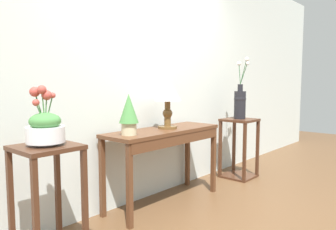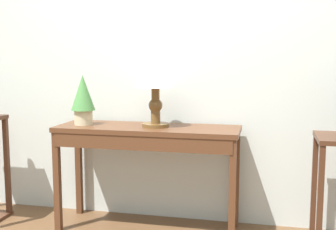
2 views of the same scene
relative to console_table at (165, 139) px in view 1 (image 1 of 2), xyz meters
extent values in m
cube|color=silver|center=(0.07, 0.33, 0.73)|extent=(9.00, 0.10, 2.80)
cube|color=#56331E|center=(0.00, 0.03, 0.09)|extent=(1.33, 0.44, 0.03)
cube|color=#56331E|center=(0.00, -0.17, 0.02)|extent=(1.27, 0.03, 0.10)
cube|color=#56331E|center=(-0.63, -0.16, -0.30)|extent=(0.04, 0.04, 0.74)
cube|color=#56331E|center=(0.63, -0.16, -0.30)|extent=(0.04, 0.04, 0.74)
cube|color=#56331E|center=(-0.63, 0.21, -0.30)|extent=(0.04, 0.04, 0.74)
cube|color=#56331E|center=(0.63, 0.21, -0.30)|extent=(0.04, 0.04, 0.74)
cylinder|color=brown|center=(0.06, 0.03, 0.12)|extent=(0.20, 0.20, 0.02)
cylinder|color=brown|center=(0.06, 0.03, 0.19)|extent=(0.07, 0.07, 0.13)
sphere|color=brown|center=(0.06, 0.03, 0.26)|extent=(0.10, 0.10, 0.10)
cylinder|color=brown|center=(0.06, 0.03, 0.32)|extent=(0.06, 0.06, 0.13)
cone|color=silver|center=(0.06, 0.03, 0.51)|extent=(0.28, 0.28, 0.24)
cylinder|color=beige|center=(-0.49, 0.00, 0.16)|extent=(0.14, 0.14, 0.11)
cone|color=#478442|center=(-0.49, 0.00, 0.34)|extent=(0.18, 0.18, 0.26)
cube|color=#472819|center=(-1.35, -0.13, 0.14)|extent=(0.40, 0.40, 0.03)
cube|color=#472819|center=(-1.53, -0.31, -0.26)|extent=(0.04, 0.03, 0.77)
cube|color=#472819|center=(-1.18, -0.31, -0.26)|extent=(0.04, 0.03, 0.77)
cube|color=#472819|center=(-1.53, 0.04, -0.26)|extent=(0.04, 0.04, 0.77)
cube|color=#472819|center=(-1.18, 0.04, -0.26)|extent=(0.04, 0.04, 0.77)
cylinder|color=silver|center=(-1.35, -0.13, 0.16)|extent=(0.11, 0.11, 0.02)
cylinder|color=silver|center=(-1.35, -0.13, 0.23)|extent=(0.26, 0.26, 0.11)
ellipsoid|color=#478442|center=(-1.35, -0.13, 0.32)|extent=(0.21, 0.21, 0.11)
cylinder|color=#478442|center=(-1.38, -0.11, 0.40)|extent=(0.06, 0.05, 0.23)
sphere|color=#B7473D|center=(-1.40, -0.09, 0.51)|extent=(0.07, 0.07, 0.07)
cylinder|color=#478442|center=(-1.38, -0.13, 0.36)|extent=(0.07, 0.01, 0.17)
sphere|color=#B7473D|center=(-1.42, -0.14, 0.44)|extent=(0.05, 0.05, 0.05)
cylinder|color=#478442|center=(-1.35, -0.14, 0.38)|extent=(0.02, 0.03, 0.21)
sphere|color=#B7473D|center=(-1.35, -0.15, 0.49)|extent=(0.07, 0.07, 0.07)
cylinder|color=#478442|center=(-1.33, -0.13, 0.38)|extent=(0.07, 0.02, 0.21)
sphere|color=#B7473D|center=(-1.30, -0.14, 0.49)|extent=(0.04, 0.04, 0.04)
cylinder|color=#478442|center=(-1.37, -0.14, 0.40)|extent=(0.04, 0.03, 0.25)
sphere|color=#B7473D|center=(-1.38, -0.16, 0.53)|extent=(0.06, 0.06, 0.06)
cube|color=#472819|center=(1.35, -0.08, 0.09)|extent=(0.40, 0.40, 0.03)
cube|color=#472819|center=(1.35, -0.08, -0.66)|extent=(0.40, 0.40, 0.03)
cube|color=#472819|center=(1.18, -0.26, -0.29)|extent=(0.04, 0.03, 0.72)
cube|color=#472819|center=(1.53, -0.26, -0.29)|extent=(0.04, 0.03, 0.72)
cube|color=#472819|center=(1.18, 0.09, -0.29)|extent=(0.04, 0.04, 0.72)
cube|color=#472819|center=(1.53, 0.09, -0.29)|extent=(0.04, 0.04, 0.72)
cylinder|color=black|center=(1.35, -0.08, 0.28)|extent=(0.15, 0.15, 0.36)
sphere|color=black|center=(1.35, -0.08, 0.36)|extent=(0.16, 0.16, 0.16)
cylinder|color=black|center=(1.35, -0.08, 0.51)|extent=(0.07, 0.07, 0.09)
cylinder|color=#235128|center=(1.39, -0.11, 0.68)|extent=(0.08, 0.06, 0.27)
sphere|color=white|center=(1.43, -0.14, 0.82)|extent=(0.05, 0.05, 0.05)
cylinder|color=#235128|center=(1.37, -0.06, 0.68)|extent=(0.05, 0.06, 0.27)
sphere|color=white|center=(1.39, -0.04, 0.82)|extent=(0.05, 0.05, 0.05)
cylinder|color=#235128|center=(1.35, -0.12, 0.71)|extent=(0.01, 0.09, 0.32)
sphere|color=white|center=(1.35, -0.17, 0.87)|extent=(0.06, 0.06, 0.06)
camera|label=1|loc=(-2.45, -2.19, 0.57)|focal=35.18mm
camera|label=2|loc=(0.83, -2.96, 0.59)|focal=46.03mm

